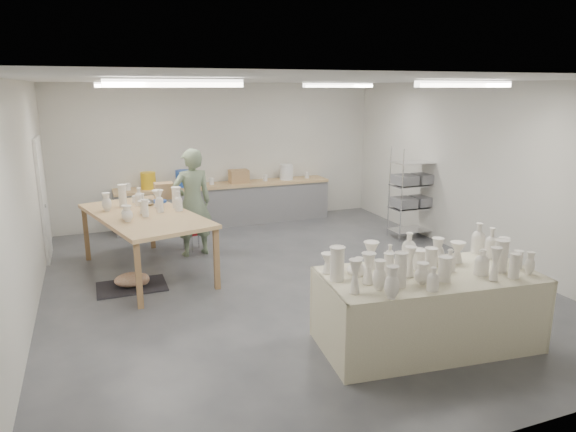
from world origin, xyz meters
name	(u,v)px	position (x,y,z in m)	size (l,w,h in m)	color
room	(278,148)	(-0.11, 0.08, 2.06)	(8.00, 8.02, 3.00)	#424449
back_counter	(226,203)	(-0.01, 3.68, 0.49)	(4.60, 0.60, 1.24)	tan
wire_shelf	(414,192)	(3.20, 1.40, 0.92)	(0.88, 0.48, 1.80)	silver
drying_table	(427,306)	(0.79, -2.39, 0.47)	(2.56, 1.41, 1.24)	olive
work_table	(146,212)	(-1.91, 1.31, 0.97)	(1.94, 2.87, 1.36)	tan
rug	(132,286)	(-2.25, 0.65, 0.01)	(1.00, 0.70, 0.02)	black
cat	(133,279)	(-2.23, 0.63, 0.13)	(0.51, 0.38, 0.21)	white
potter	(192,203)	(-1.06, 1.85, 0.95)	(0.69, 0.45, 1.90)	gray
red_stool	(191,233)	(-1.06, 2.12, 0.32)	(0.50, 0.50, 0.36)	red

